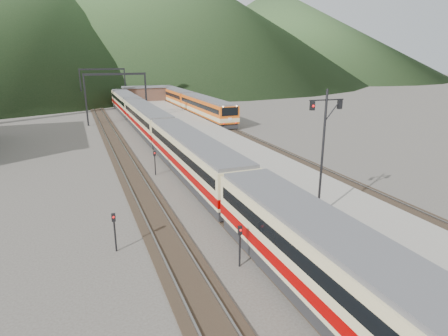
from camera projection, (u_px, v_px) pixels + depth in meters
name	position (u px, v px, depth m)	size (l,w,h in m)	color
track_main	(156.00, 140.00, 48.08)	(2.60, 200.00, 0.23)	black
track_far	(115.00, 144.00, 46.31)	(2.60, 200.00, 0.23)	black
track_second	(237.00, 134.00, 52.17)	(2.60, 200.00, 0.23)	black
platform	(202.00, 137.00, 48.17)	(8.00, 100.00, 1.00)	gray
gantry_near	(116.00, 89.00, 58.84)	(9.55, 0.25, 8.00)	black
gantry_far	(103.00, 80.00, 81.08)	(9.55, 0.25, 8.00)	black
station_shed	(145.00, 93.00, 83.17)	(9.40, 4.40, 3.10)	#51372A
hill_b	(136.00, 8.00, 217.07)	(220.00, 220.00, 75.00)	#264420
hill_c	(273.00, 32.00, 231.28)	(160.00, 160.00, 50.00)	#264420
main_train	(165.00, 132.00, 42.60)	(3.10, 85.01, 3.79)	#CABC89
second_train	(188.00, 101.00, 72.63)	(3.07, 41.85, 3.75)	#CD5412
signal_mast	(323.00, 142.00, 21.77)	(2.20, 0.29, 7.70)	black
short_signal_a	(240.00, 241.00, 18.98)	(0.25, 0.21, 2.27)	black
short_signal_b	(155.00, 160.00, 33.89)	(0.23, 0.17, 2.27)	black
short_signal_c	(114.00, 227.00, 20.50)	(0.23, 0.17, 2.27)	black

